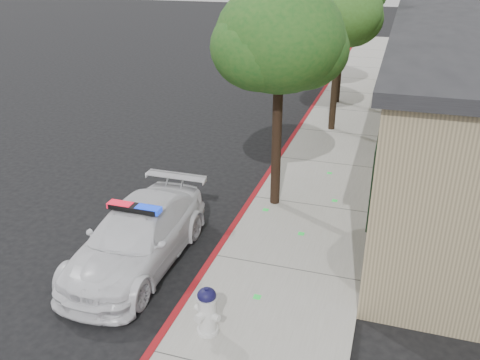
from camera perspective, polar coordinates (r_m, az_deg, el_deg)
The scene contains 7 objects.
ground at distance 11.06m, azimuth -3.25°, elevation -9.09°, with size 120.00×120.00×0.00m, color black.
sidewalk at distance 13.18m, azimuth 7.91°, elevation -3.04°, with size 3.20×60.00×0.15m, color gray.
red_curb at distance 13.48m, azimuth 1.46°, elevation -2.14°, with size 0.14×60.00×0.16m, color maroon.
police_car at distance 10.85m, azimuth -11.61°, elevation -6.34°, with size 1.79×4.40×1.40m.
fire_hydrant at distance 8.74m, azimuth -3.78°, elevation -14.56°, with size 0.52×0.46×0.91m.
street_tree_near at distance 11.89m, azimuth 4.58°, elevation 15.24°, with size 3.09×2.98×5.46m.
street_tree_mid at distance 18.21m, azimuth 11.36°, elevation 17.94°, with size 2.85×2.87×5.36m.
Camera 1 is at (3.37, -8.60, 6.09)m, focal length 37.53 mm.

